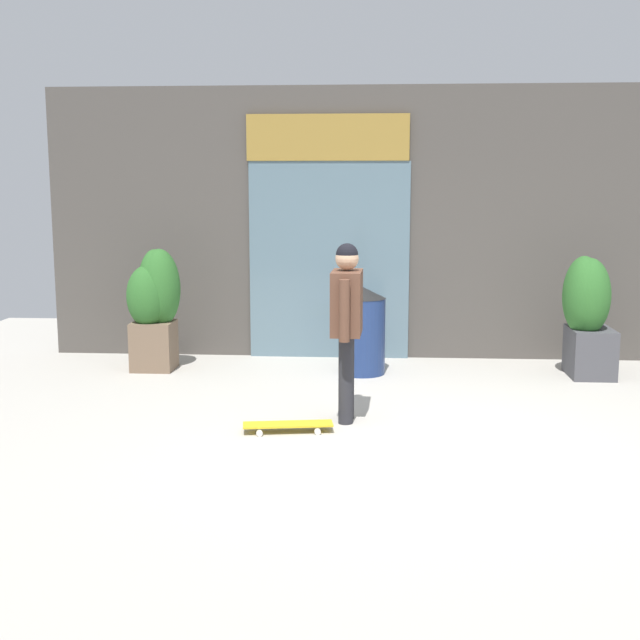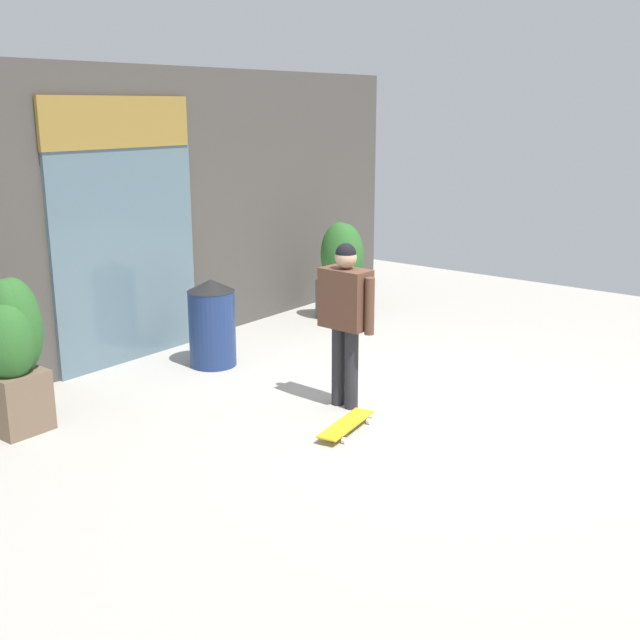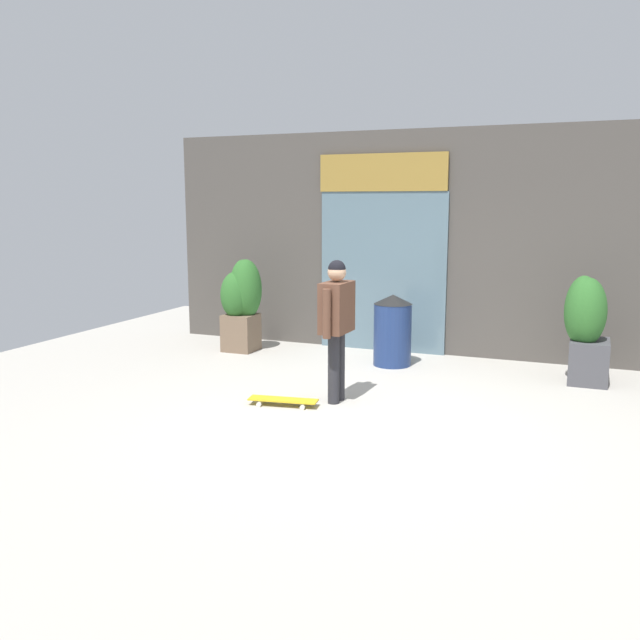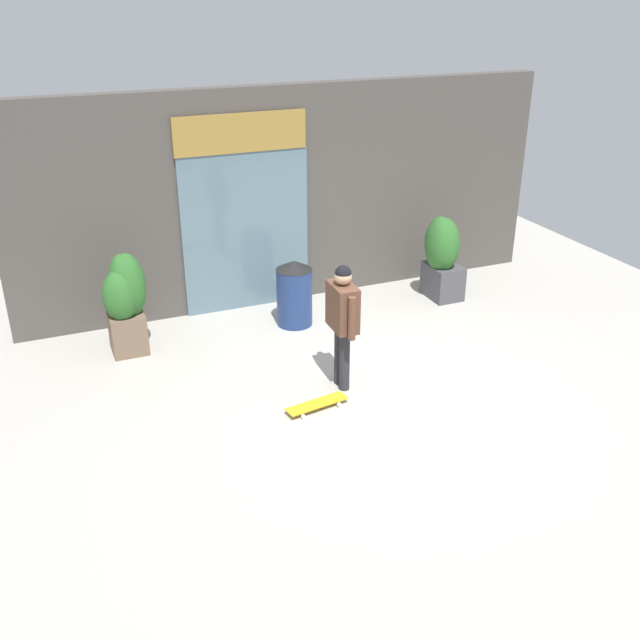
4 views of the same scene
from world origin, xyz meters
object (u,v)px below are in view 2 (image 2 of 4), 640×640
Objects in this scene: skateboarder at (345,309)px; skateboard at (346,425)px; planter_box_left at (343,267)px; planter_box_right at (12,345)px; trash_bin at (212,323)px.

skateboard is (-0.49, -0.38, -0.91)m from skateboarder.
skateboarder reaches higher than planter_box_left.
planter_box_right reaches higher than planter_box_left.
skateboarder is 3.21m from planter_box_left.
trash_bin is at bearing -1.55° from planter_box_right.
planter_box_right reaches higher than trash_bin.
skateboard is at bearing -104.60° from trash_bin.
planter_box_left is 1.36× the size of trash_bin.
skateboarder is at bearing -41.17° from planter_box_right.
planter_box_left is (3.05, 2.29, 0.67)m from skateboard.
trash_bin is (0.59, 2.28, 0.43)m from skateboard.
planter_box_right is (-4.82, 0.05, 0.06)m from planter_box_left.
skateboard is 2.40m from trash_bin.
skateboarder is at bearing -143.21° from planter_box_left.
skateboarder reaches higher than trash_bin.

